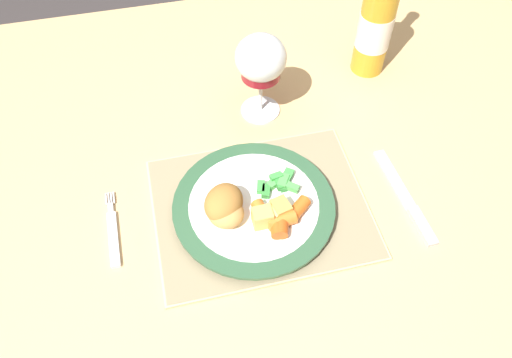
{
  "coord_description": "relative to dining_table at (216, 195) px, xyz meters",
  "views": [
    {
      "loc": [
        -0.05,
        -0.52,
        1.4
      ],
      "look_at": [
        0.06,
        -0.07,
        0.78
      ],
      "focal_mm": 35.0,
      "sensor_mm": 36.0,
      "label": 1
    }
  ],
  "objects": [
    {
      "name": "bottle",
      "position": [
        0.34,
        0.19,
        0.19
      ],
      "size": [
        0.06,
        0.06,
        0.29
      ],
      "color": "gold",
      "rests_on": "dining_table"
    },
    {
      "name": "dinner_plate",
      "position": [
        0.05,
        -0.1,
        0.09
      ],
      "size": [
        0.25,
        0.25,
        0.02
      ],
      "color": "white",
      "rests_on": "placemat"
    },
    {
      "name": "breaded_croquettes",
      "position": [
        0.0,
        -0.11,
        0.12
      ],
      "size": [
        0.08,
        0.1,
        0.05
      ],
      "color": "#A87033",
      "rests_on": "dinner_plate"
    },
    {
      "name": "table_knife",
      "position": [
        0.29,
        -0.14,
        0.08
      ],
      "size": [
        0.03,
        0.19,
        0.01
      ],
      "color": "silver",
      "rests_on": "dining_table"
    },
    {
      "name": "placemat",
      "position": [
        0.06,
        -0.1,
        0.08
      ],
      "size": [
        0.33,
        0.27,
        0.01
      ],
      "color": "#CCB789",
      "rests_on": "dining_table"
    },
    {
      "name": "roast_potatoes",
      "position": [
        0.07,
        -0.13,
        0.11
      ],
      "size": [
        0.06,
        0.04,
        0.03
      ],
      "color": "#DBB256",
      "rests_on": "dinner_plate"
    },
    {
      "name": "wine_glass",
      "position": [
        0.11,
        0.12,
        0.19
      ],
      "size": [
        0.09,
        0.09,
        0.16
      ],
      "color": "silver",
      "rests_on": "dining_table"
    },
    {
      "name": "ground_plane",
      "position": [
        0.0,
        0.0,
        -0.67
      ],
      "size": [
        6.0,
        6.0,
        0.0
      ],
      "primitive_type": "plane",
      "color": "#383333"
    },
    {
      "name": "fork",
      "position": [
        -0.17,
        -0.09,
        0.08
      ],
      "size": [
        0.02,
        0.14,
        0.01
      ],
      "color": "silver",
      "rests_on": "dining_table"
    },
    {
      "name": "dining_table",
      "position": [
        0.0,
        0.0,
        0.0
      ],
      "size": [
        1.6,
        1.0,
        0.74
      ],
      "color": "tan",
      "rests_on": "ground"
    },
    {
      "name": "glazed_carrots",
      "position": [
        0.08,
        -0.14,
        0.11
      ],
      "size": [
        0.09,
        0.07,
        0.02
      ],
      "color": "orange",
      "rests_on": "dinner_plate"
    },
    {
      "name": "green_beans_pile",
      "position": [
        0.09,
        -0.08,
        0.11
      ],
      "size": [
        0.07,
        0.08,
        0.02
      ],
      "color": "#338438",
      "rests_on": "dinner_plate"
    }
  ]
}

